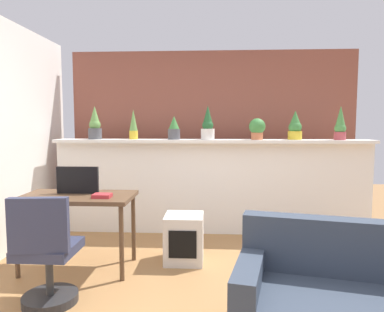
{
  "coord_description": "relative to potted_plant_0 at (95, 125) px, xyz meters",
  "views": [
    {
      "loc": [
        0.01,
        -2.67,
        1.46
      ],
      "look_at": [
        -0.22,
        1.35,
        1.09
      ],
      "focal_mm": 33.3,
      "sensor_mm": 36.0,
      "label": 1
    }
  ],
  "objects": [
    {
      "name": "ground_plane",
      "position": [
        1.55,
        -1.96,
        -1.43
      ],
      "size": [
        12.0,
        12.0,
        0.0
      ],
      "primitive_type": "plane",
      "color": "#9E7042"
    },
    {
      "name": "divider_wall",
      "position": [
        1.55,
        0.04,
        -0.83
      ],
      "size": [
        4.11,
        0.16,
        1.21
      ],
      "primitive_type": "cube",
      "color": "white",
      "rests_on": "ground"
    },
    {
      "name": "plant_shelf",
      "position": [
        1.55,
        -0.0,
        -0.21
      ],
      "size": [
        4.11,
        0.35,
        0.04
      ],
      "primitive_type": "cube",
      "color": "white",
      "rests_on": "divider_wall"
    },
    {
      "name": "brick_wall_behind",
      "position": [
        1.55,
        0.64,
        -0.18
      ],
      "size": [
        4.11,
        0.1,
        2.5
      ],
      "primitive_type": "cube",
      "color": "brown",
      "rests_on": "ground"
    },
    {
      "name": "potted_plant_0",
      "position": [
        0.0,
        0.0,
        0.0
      ],
      "size": [
        0.18,
        0.18,
        0.44
      ],
      "color": "#4C4C51",
      "rests_on": "plant_shelf"
    },
    {
      "name": "potted_plant_1",
      "position": [
        0.52,
        0.0,
        0.01
      ],
      "size": [
        0.11,
        0.11,
        0.39
      ],
      "color": "gold",
      "rests_on": "plant_shelf"
    },
    {
      "name": "potted_plant_2",
      "position": [
        1.05,
        -0.02,
        -0.04
      ],
      "size": [
        0.16,
        0.16,
        0.31
      ],
      "color": "#4C4C51",
      "rests_on": "plant_shelf"
    },
    {
      "name": "potted_plant_3",
      "position": [
        1.49,
        -0.03,
        -0.0
      ],
      "size": [
        0.18,
        0.18,
        0.44
      ],
      "color": "silver",
      "rests_on": "plant_shelf"
    },
    {
      "name": "potted_plant_4",
      "position": [
        2.13,
        -0.02,
        -0.04
      ],
      "size": [
        0.21,
        0.21,
        0.27
      ],
      "color": "#C66B42",
      "rests_on": "plant_shelf"
    },
    {
      "name": "potted_plant_5",
      "position": [
        2.62,
        0.04,
        -0.02
      ],
      "size": [
        0.18,
        0.18,
        0.37
      ],
      "color": "gold",
      "rests_on": "plant_shelf"
    },
    {
      "name": "potted_plant_6",
      "position": [
        3.17,
        -0.01,
        0.0
      ],
      "size": [
        0.14,
        0.14,
        0.43
      ],
      "color": "#B7474C",
      "rests_on": "plant_shelf"
    },
    {
      "name": "desk",
      "position": [
        0.22,
        -1.24,
        -0.77
      ],
      "size": [
        1.1,
        0.6,
        0.75
      ],
      "color": "brown",
      "rests_on": "ground"
    },
    {
      "name": "tv_monitor",
      "position": [
        0.2,
        -1.16,
        -0.55
      ],
      "size": [
        0.42,
        0.04,
        0.27
      ],
      "primitive_type": "cube",
      "color": "black",
      "rests_on": "desk"
    },
    {
      "name": "office_chair",
      "position": [
        0.25,
        -1.98,
        -1.05
      ],
      "size": [
        0.46,
        0.47,
        0.91
      ],
      "color": "#262628",
      "rests_on": "ground"
    },
    {
      "name": "side_cube_shelf",
      "position": [
        1.26,
        -1.0,
        -1.18
      ],
      "size": [
        0.4,
        0.41,
        0.5
      ],
      "color": "silver",
      "rests_on": "ground"
    },
    {
      "name": "book_on_desk",
      "position": [
        0.5,
        -1.34,
        -0.67
      ],
      "size": [
        0.17,
        0.13,
        0.04
      ],
      "primitive_type": "cube",
      "color": "#B22D33",
      "rests_on": "desk"
    },
    {
      "name": "couch",
      "position": [
        2.5,
        -2.45,
        -1.15
      ],
      "size": [
        1.69,
        1.08,
        0.8
      ],
      "color": "#333D4C",
      "rests_on": "ground"
    }
  ]
}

